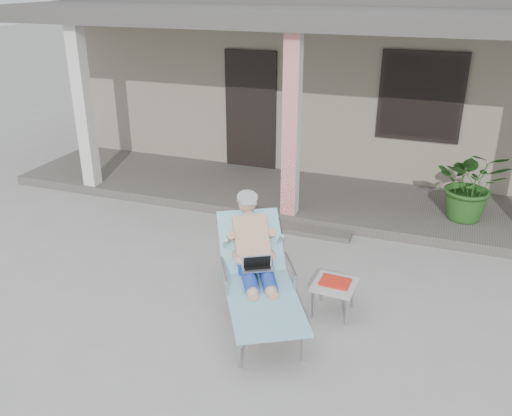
% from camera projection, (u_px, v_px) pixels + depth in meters
% --- Properties ---
extents(ground, '(60.00, 60.00, 0.00)m').
position_uv_depth(ground, '(236.00, 293.00, 6.35)').
color(ground, '#9E9E99').
rests_on(ground, ground).
extents(house, '(10.40, 5.40, 3.30)m').
position_uv_depth(house, '(351.00, 67.00, 11.29)').
color(house, gray).
rests_on(house, ground).
extents(porch_deck, '(10.00, 2.00, 0.15)m').
position_uv_depth(porch_deck, '(304.00, 197.00, 8.91)').
color(porch_deck, '#605B56').
rests_on(porch_deck, ground).
extents(porch_overhang, '(10.00, 2.30, 2.85)m').
position_uv_depth(porch_overhang, '(310.00, 24.00, 7.79)').
color(porch_overhang, silver).
rests_on(porch_overhang, porch_deck).
extents(porch_step, '(2.00, 0.30, 0.07)m').
position_uv_depth(porch_step, '(283.00, 227.00, 7.93)').
color(porch_step, '#605B56').
rests_on(porch_step, ground).
extents(lounger, '(1.51, 1.94, 1.23)m').
position_uv_depth(lounger, '(256.00, 250.00, 5.73)').
color(lounger, '#B7B7BC').
rests_on(lounger, ground).
extents(side_table, '(0.48, 0.48, 0.41)m').
position_uv_depth(side_table, '(335.00, 286.00, 5.85)').
color(side_table, '#B1B1AC').
rests_on(side_table, ground).
extents(potted_palm, '(0.99, 0.86, 1.08)m').
position_uv_depth(potted_palm, '(472.00, 184.00, 7.72)').
color(potted_palm, '#26591E').
rests_on(potted_palm, porch_deck).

